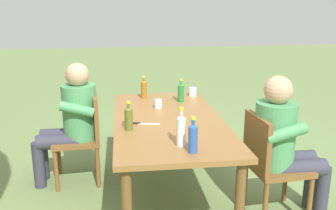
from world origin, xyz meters
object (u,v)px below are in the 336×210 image
Objects in this scene: cup_white at (193,92)px; bottle_clear at (181,129)px; bottle_olive at (129,118)px; chair_far_right at (84,133)px; dining_table at (168,127)px; person_in_white_shirt at (284,141)px; bottle_green at (181,92)px; backpack_by_near_side at (129,126)px; cup_glass at (158,104)px; person_in_plaid_shirt at (72,118)px; bottle_amber at (144,89)px; chair_near_left at (269,161)px; table_knife at (143,124)px; bottle_blue at (193,137)px.

bottle_clear is at bearing 165.75° from cup_white.
chair_far_right is at bearing 31.32° from bottle_olive.
person_in_white_shirt is at bearing -115.81° from dining_table.
backpack_by_near_side is at bearing 28.99° from bottle_green.
bottle_clear is at bearing -176.61° from cup_glass.
bottle_green is at bearing 143.26° from cup_white.
person_in_white_shirt is at bearing -145.14° from bottle_green.
person_in_plaid_shirt is 1.10m from bottle_green.
dining_table is 1.57m from backpack_by_near_side.
backpack_by_near_side is (1.13, 0.26, -0.58)m from cup_glass.
bottle_clear reaches higher than cup_glass.
person_in_white_shirt is 1.56m from bottle_amber.
dining_table is 2.15× the size of chair_near_left.
bottle_green reaches higher than bottle_olive.
cup_glass reaches higher than table_knife.
bottle_clear is (-1.19, 0.19, 0.02)m from bottle_green.
bottle_green is at bearing -9.26° from bottle_clear.
bottle_clear reaches higher than table_knife.
bottle_green is at bearing 30.08° from chair_near_left.
person_in_white_shirt is 1.19m from bottle_green.
backpack_by_near_side is (2.12, 0.32, -0.66)m from bottle_clear.
backpack_by_near_side is (1.90, 1.08, -0.29)m from chair_near_left.
bottle_clear is 0.67× the size of backpack_by_near_side.
table_knife is at bearing -41.85° from bottle_olive.
person_in_plaid_shirt reaches higher than cup_glass.
table_knife is (0.13, -0.12, -0.10)m from bottle_olive.
dining_table is at bearing 64.19° from person_in_white_shirt.
cup_glass is at bearing 50.41° from person_in_white_shirt.
chair_near_left reaches higher than table_knife.
bottle_green is 0.28m from cup_white.
cup_glass is (0.60, -0.29, -0.06)m from bottle_olive.
bottle_amber reaches higher than cup_white.
backpack_by_near_side is at bearing 12.00° from bottle_amber.
cup_white is at bearing 18.51° from chair_near_left.
bottle_olive is 1.85m from backpack_by_near_side.
cup_glass is 0.50m from table_knife.
person_in_plaid_shirt is 1.27m from backpack_by_near_side.
bottle_green reaches higher than cup_white.
person_in_plaid_shirt is (0.84, 1.74, 0.00)m from person_in_white_shirt.
cup_glass is (-0.09, -0.71, 0.30)m from chair_far_right.
person_in_white_shirt is at bearing -138.41° from bottle_amber.
bottle_amber is (0.32, -0.71, 0.19)m from person_in_plaid_shirt.
backpack_by_near_side is at bearing -27.99° from person_in_plaid_shirt.
bottle_blue is at bearing -145.38° from chair_far_right.
bottle_blue is at bearing 168.98° from cup_white.
bottle_amber is at bearing -168.00° from backpack_by_near_side.
cup_white reaches higher than dining_table.
chair_far_right is 3.74× the size of bottle_olive.
person_in_white_shirt is at bearing -115.81° from person_in_plaid_shirt.
chair_near_left is at bearing -117.47° from person_in_plaid_shirt.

